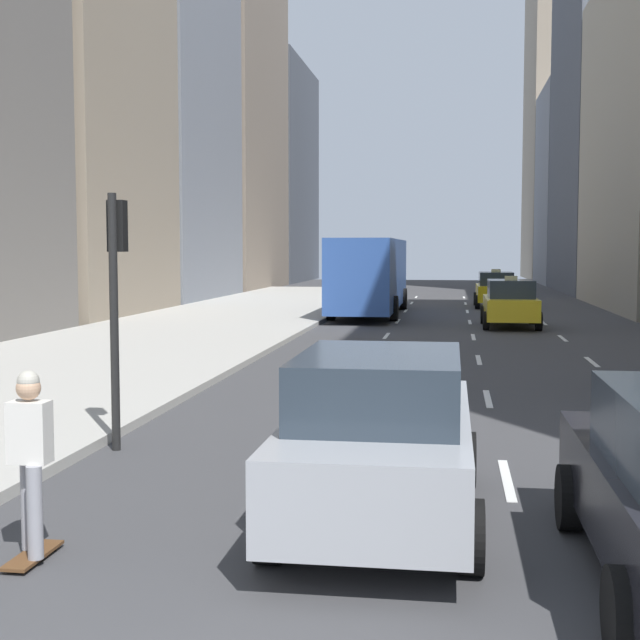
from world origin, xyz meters
TOP-DOWN VIEW (x-y plane):
  - sidewalk_left at (-7.00, 27.00)m, footprint 8.00×66.00m
  - lane_markings at (2.60, 23.00)m, footprint 5.72×56.00m
  - building_row_left at (-14.00, 38.93)m, footprint 6.00×82.85m
  - building_row_right at (12.00, 48.99)m, footprint 6.00×91.50m
  - taxi_lead at (4.00, 29.94)m, footprint 2.02×4.40m
  - taxi_second at (4.00, 41.21)m, footprint 2.02×4.40m
  - sedan_black_near at (1.20, 6.10)m, footprint 2.02×4.65m
  - city_bus at (-1.61, 35.32)m, footprint 2.80×11.61m
  - skateboarder at (-1.84, 4.47)m, footprint 0.36×0.80m
  - traffic_light_pole at (-2.75, 8.95)m, footprint 0.24×0.42m

SIDE VIEW (x-z plane):
  - lane_markings at x=2.60m, z-range 0.00..0.01m
  - sidewalk_left at x=-7.00m, z-range 0.00..0.15m
  - taxi_lead at x=4.00m, z-range -0.05..1.82m
  - taxi_second at x=4.00m, z-range -0.05..1.82m
  - sedan_black_near at x=1.20m, z-range 0.01..1.80m
  - skateboarder at x=-1.84m, z-range 0.09..1.84m
  - city_bus at x=-1.61m, z-range 0.16..3.41m
  - traffic_light_pole at x=-2.75m, z-range 0.61..4.21m
  - building_row_right at x=12.00m, z-range -3.56..30.54m
  - building_row_left at x=-14.00m, z-range -5.15..32.77m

